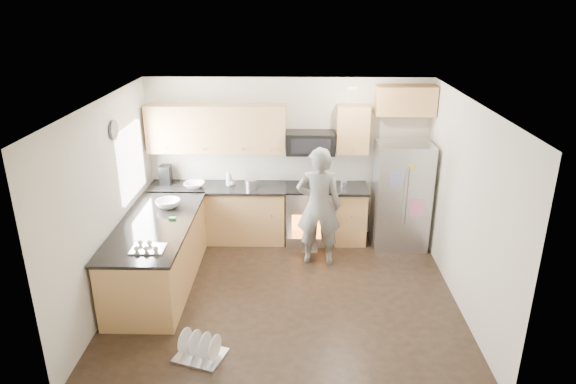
{
  "coord_description": "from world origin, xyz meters",
  "views": [
    {
      "loc": [
        0.15,
        -5.95,
        3.76
      ],
      "look_at": [
        0.03,
        0.5,
        1.29
      ],
      "focal_mm": 32.0,
      "sensor_mm": 36.0,
      "label": 1
    }
  ],
  "objects_px": {
    "refrigerator": "(401,196)",
    "person": "(319,207)",
    "dish_rack": "(200,350)",
    "stove_range": "(310,201)"
  },
  "relations": [
    {
      "from": "refrigerator",
      "to": "stove_range",
      "type": "bearing_deg",
      "value": 172.73
    },
    {
      "from": "refrigerator",
      "to": "person",
      "type": "bearing_deg",
      "value": -156.58
    },
    {
      "from": "refrigerator",
      "to": "person",
      "type": "height_order",
      "value": "person"
    },
    {
      "from": "refrigerator",
      "to": "dish_rack",
      "type": "xyz_separation_m",
      "value": [
        -2.68,
        -2.82,
        -0.76
      ]
    },
    {
      "from": "stove_range",
      "to": "refrigerator",
      "type": "xyz_separation_m",
      "value": [
        1.42,
        -0.16,
        0.17
      ]
    },
    {
      "from": "refrigerator",
      "to": "person",
      "type": "xyz_separation_m",
      "value": [
        -1.31,
        -0.59,
        0.05
      ]
    },
    {
      "from": "refrigerator",
      "to": "dish_rack",
      "type": "bearing_deg",
      "value": -134.39
    },
    {
      "from": "dish_rack",
      "to": "stove_range",
      "type": "bearing_deg",
      "value": 67.05
    },
    {
      "from": "person",
      "to": "dish_rack",
      "type": "distance_m",
      "value": 2.75
    },
    {
      "from": "stove_range",
      "to": "dish_rack",
      "type": "height_order",
      "value": "stove_range"
    }
  ]
}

